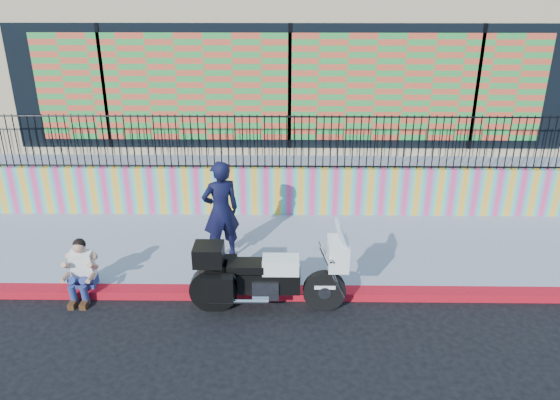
{
  "coord_description": "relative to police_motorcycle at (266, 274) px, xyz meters",
  "views": [
    {
      "loc": [
        -0.06,
        -8.17,
        5.3
      ],
      "look_at": [
        -0.18,
        1.2,
        1.34
      ],
      "focal_mm": 35.0,
      "sensor_mm": 36.0,
      "label": 1
    }
  ],
  "objects": [
    {
      "name": "ground",
      "position": [
        0.39,
        0.36,
        -0.67
      ],
      "size": [
        90.0,
        90.0,
        0.0
      ],
      "primitive_type": "plane",
      "color": "black",
      "rests_on": "ground"
    },
    {
      "name": "red_curb",
      "position": [
        0.39,
        0.36,
        -0.59
      ],
      "size": [
        16.0,
        0.3,
        0.15
      ],
      "primitive_type": "cube",
      "color": "#A70B0F",
      "rests_on": "ground"
    },
    {
      "name": "sidewalk",
      "position": [
        0.39,
        2.01,
        -0.59
      ],
      "size": [
        16.0,
        3.0,
        0.15
      ],
      "primitive_type": "cube",
      "color": "gray",
      "rests_on": "ground"
    },
    {
      "name": "mural_wall",
      "position": [
        0.39,
        3.61,
        0.03
      ],
      "size": [
        16.0,
        0.2,
        1.1
      ],
      "primitive_type": "cube",
      "color": "#E73C81",
      "rests_on": "sidewalk"
    },
    {
      "name": "metal_fence",
      "position": [
        0.39,
        3.61,
        1.18
      ],
      "size": [
        15.8,
        0.04,
        1.2
      ],
      "primitive_type": null,
      "color": "black",
      "rests_on": "mural_wall"
    },
    {
      "name": "elevated_platform",
      "position": [
        0.39,
        8.71,
        -0.04
      ],
      "size": [
        16.0,
        10.0,
        1.25
      ],
      "primitive_type": "cube",
      "color": "gray",
      "rests_on": "ground"
    },
    {
      "name": "storefront_building",
      "position": [
        0.39,
        8.5,
        2.58
      ],
      "size": [
        14.0,
        8.06,
        4.0
      ],
      "color": "tan",
      "rests_on": "elevated_platform"
    },
    {
      "name": "police_motorcycle",
      "position": [
        0.0,
        0.0,
        0.0
      ],
      "size": [
        2.57,
        0.85,
        1.6
      ],
      "color": "black",
      "rests_on": "ground"
    },
    {
      "name": "police_officer",
      "position": [
        -0.9,
        1.53,
        0.46
      ],
      "size": [
        0.84,
        0.72,
        1.96
      ],
      "primitive_type": "imported",
      "rotation": [
        0.0,
        0.0,
        3.56
      ],
      "color": "black",
      "rests_on": "sidewalk"
    },
    {
      "name": "seated_man",
      "position": [
        -3.2,
        0.28,
        -0.22
      ],
      "size": [
        0.54,
        0.71,
        1.06
      ],
      "color": "navy",
      "rests_on": "ground"
    }
  ]
}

